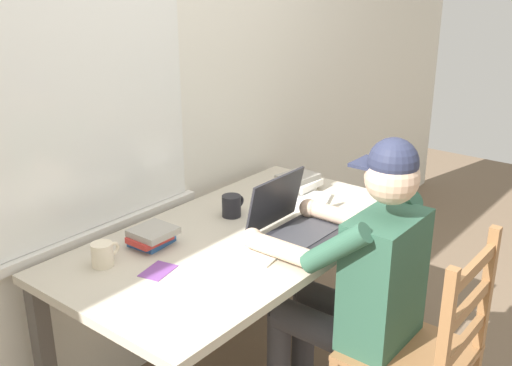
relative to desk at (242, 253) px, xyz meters
The scene contains 13 objects.
back_wall 0.80m from the desk, 90.61° to the left, with size 6.00×0.08×2.60m.
desk is the anchor object (origin of this frame).
seated_person 0.49m from the desk, 78.56° to the right, with size 0.50×0.60×1.24m.
wooden_chair 0.80m from the desk, 82.70° to the right, with size 0.42×0.42×0.93m.
laptop 0.25m from the desk, 52.63° to the right, with size 0.33×0.28×0.23m.
computer_mouse 0.47m from the desk, 30.69° to the right, with size 0.06×0.10×0.03m, color black.
coffee_mug_white 0.58m from the desk, 157.59° to the left, with size 0.12×0.08×0.09m.
coffee_mug_dark 0.23m from the desk, 53.30° to the left, with size 0.12×0.08×0.09m.
book_stack_main 0.57m from the desk, ahead, with size 0.19×0.17×0.08m.
book_stack_side 0.38m from the desk, 146.55° to the left, with size 0.17×0.17×0.07m.
paper_pile_near_laptop 0.46m from the desk, ahead, with size 0.23×0.15×0.02m, color white.
paper_pile_back_corner 0.20m from the desk, 122.72° to the right, with size 0.20×0.20×0.01m, color silver.
landscape_photo_print 0.44m from the desk, behind, with size 0.13×0.09×0.00m, color #7A4293.
Camera 1 is at (-1.70, -1.43, 1.79)m, focal length 42.36 mm.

